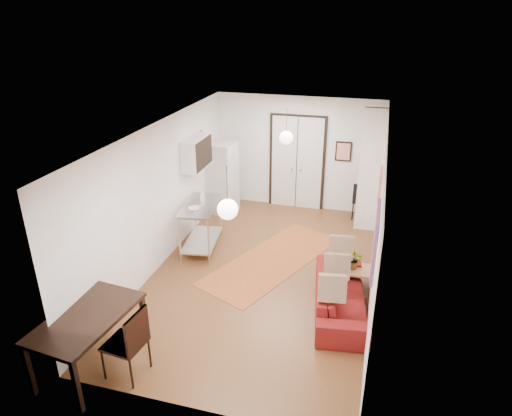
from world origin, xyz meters
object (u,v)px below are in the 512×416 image
(dining_chair_near, at_px, (128,332))
(black_side_chair, at_px, (363,196))
(sofa, at_px, (341,295))
(coffee_table, at_px, (353,271))
(fridge, at_px, (223,178))
(dining_table, at_px, (87,322))
(dining_chair_far, at_px, (128,332))
(kitchen_counter, at_px, (201,219))

(dining_chair_near, bearing_deg, black_side_chair, 161.13)
(sofa, xyz_separation_m, coffee_table, (0.14, 0.81, 0.03))
(coffee_table, relative_size, fridge, 0.49)
(coffee_table, relative_size, dining_chair_near, 0.82)
(dining_table, xyz_separation_m, dining_chair_far, (0.56, 0.11, -0.15))
(dining_table, distance_m, dining_chair_near, 0.59)
(sofa, bearing_deg, coffee_table, -17.60)
(fridge, relative_size, dining_table, 1.08)
(coffee_table, bearing_deg, dining_chair_near, -134.24)
(dining_chair_near, distance_m, dining_chair_far, 0.00)
(dining_chair_near, bearing_deg, dining_table, -72.48)
(dining_chair_near, bearing_deg, fridge, -168.33)
(coffee_table, height_order, dining_chair_near, dining_chair_near)
(sofa, bearing_deg, fridge, 35.97)
(coffee_table, xyz_separation_m, black_side_chair, (-0.01, 3.26, 0.22))
(sofa, xyz_separation_m, dining_chair_near, (-2.80, -2.20, 0.33))
(kitchen_counter, relative_size, dining_table, 0.85)
(dining_chair_far, bearing_deg, coffee_table, 141.87)
(coffee_table, height_order, kitchen_counter, kitchen_counter)
(dining_chair_near, relative_size, black_side_chair, 1.14)
(kitchen_counter, bearing_deg, fridge, 87.95)
(kitchen_counter, distance_m, dining_chair_far, 3.68)
(sofa, distance_m, dining_chair_far, 3.58)
(black_side_chair, bearing_deg, dining_table, 68.27)
(fridge, xyz_separation_m, dining_chair_far, (0.55, -5.68, -0.27))
(dining_chair_near, distance_m, black_side_chair, 6.93)
(coffee_table, distance_m, kitchen_counter, 3.36)
(kitchen_counter, height_order, black_side_chair, kitchen_counter)
(kitchen_counter, bearing_deg, dining_chair_near, -92.65)
(coffee_table, relative_size, kitchen_counter, 0.62)
(coffee_table, relative_size, dining_table, 0.53)
(dining_chair_near, height_order, dining_chair_far, same)
(fridge, relative_size, dining_chair_far, 1.66)
(fridge, xyz_separation_m, dining_table, (-0.01, -5.80, -0.12))
(fridge, height_order, black_side_chair, fridge)
(kitchen_counter, xyz_separation_m, dining_chair_near, (0.34, -3.67, -0.06))
(coffee_table, bearing_deg, sofa, -99.60)
(kitchen_counter, relative_size, dining_chair_far, 1.32)
(fridge, height_order, dining_chair_near, fridge)
(dining_chair_near, bearing_deg, coffee_table, 141.87)
(coffee_table, distance_m, dining_table, 4.72)
(dining_chair_near, relative_size, dining_chair_far, 1.00)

